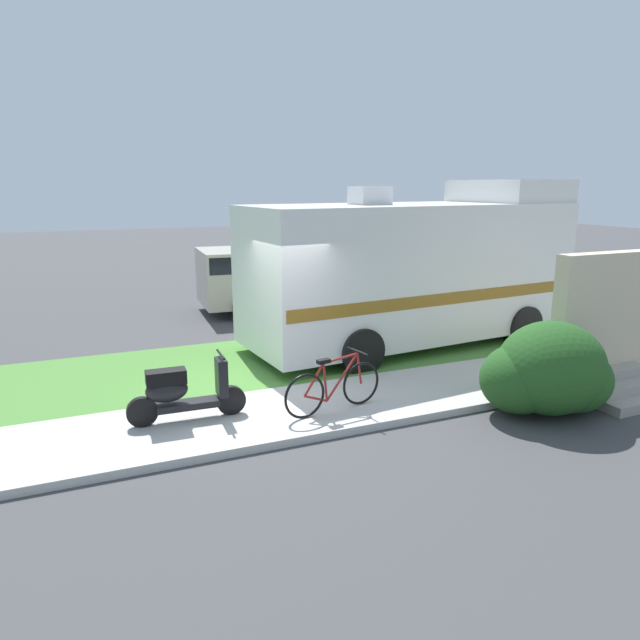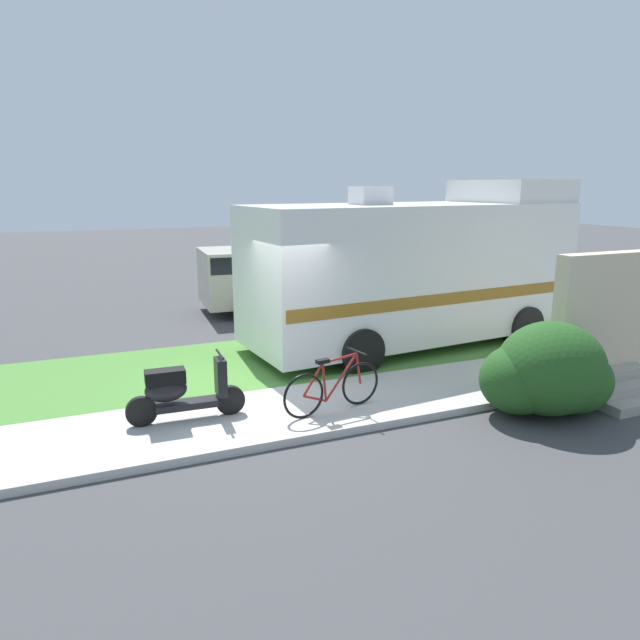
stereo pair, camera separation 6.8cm
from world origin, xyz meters
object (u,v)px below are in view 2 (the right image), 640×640
object	(u,v)px
scooter	(181,391)
bottle_green	(515,359)
bicycle	(333,387)
motorhome_rv	(416,269)
pickup_truck_near	(275,277)

from	to	relation	value
scooter	bottle_green	world-z (taller)	scooter
bottle_green	bicycle	bearing A→B (deg)	-170.32
motorhome_rv	pickup_truck_near	distance (m)	5.03
pickup_truck_near	bottle_green	distance (m)	7.51
scooter	bicycle	xyz separation A→B (m)	(2.17, -0.53, -0.07)
bicycle	pickup_truck_near	world-z (taller)	pickup_truck_near
motorhome_rv	bicycle	size ratio (longest dim) A/B	4.36
motorhome_rv	bicycle	bearing A→B (deg)	-137.26
motorhome_rv	bottle_green	world-z (taller)	motorhome_rv
bicycle	bottle_green	world-z (taller)	bicycle
motorhome_rv	scooter	bearing A→B (deg)	-155.13
bicycle	pickup_truck_near	bearing A→B (deg)	77.82
scooter	pickup_truck_near	world-z (taller)	pickup_truck_near
scooter	pickup_truck_near	distance (m)	8.21
scooter	bottle_green	size ratio (longest dim) A/B	5.74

